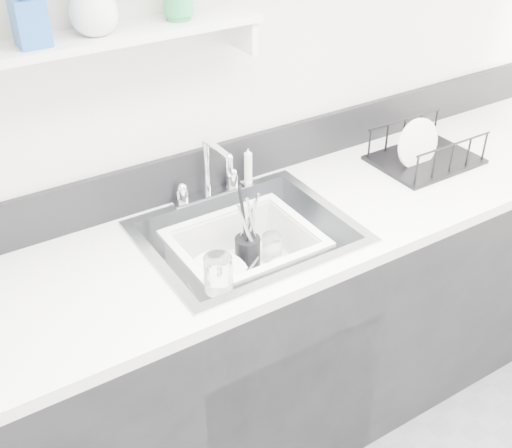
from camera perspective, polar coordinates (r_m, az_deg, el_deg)
counter_run at (r=2.28m, az=-0.68°, el=-10.37°), size 3.20×0.62×0.92m
backsplash at (r=2.17m, az=-4.92°, el=4.74°), size 3.20×0.02×0.16m
sink at (r=2.04m, az=-0.75°, el=-2.86°), size 0.64×0.52×0.20m
faucet at (r=2.14m, az=-4.23°, el=3.71°), size 0.26×0.18×0.23m
side_sprayer at (r=2.21m, az=-0.70°, el=5.14°), size 0.03×0.03×0.14m
wall_shelf at (r=1.79m, az=-14.95°, el=15.27°), size 1.00×0.16×0.12m
wash_tub at (r=2.02m, az=-0.98°, el=-3.09°), size 0.49×0.42×0.17m
plate_stack at (r=1.99m, az=-3.11°, el=-5.33°), size 0.24×0.23×0.09m
utensil_cup at (r=2.07m, az=-0.77°, el=-2.26°), size 0.08×0.08×0.28m
ladle at (r=2.00m, az=-2.01°, el=-4.76°), size 0.23×0.24×0.07m
tumbler_in_tub at (r=2.11m, az=1.44°, el=-2.08°), size 0.08×0.08×0.09m
tumbler_counter at (r=1.73m, az=-3.37°, el=-4.46°), size 0.10×0.10×0.11m
dish_rack at (r=2.44m, az=14.93°, el=6.77°), size 0.38×0.28×0.13m
bowl_small at (r=2.05m, az=2.65°, el=-4.17°), size 0.14×0.14×0.04m
soap_bottle_b at (r=1.72m, az=-19.63°, el=17.45°), size 0.08×0.08×0.17m
soap_bottle_c at (r=1.77m, az=-14.35°, el=18.58°), size 0.14×0.14×0.16m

